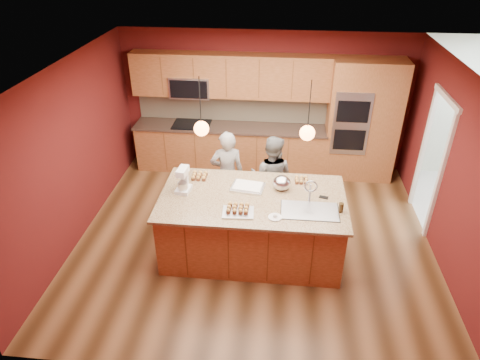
# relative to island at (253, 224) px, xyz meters

# --- Properties ---
(floor) EXTENTS (5.50, 5.50, 0.00)m
(floor) POSITION_rel_island_xyz_m (-0.00, 0.34, -0.50)
(floor) COLOR #412814
(floor) RESTS_ON ground
(ceiling) EXTENTS (5.50, 5.50, 0.00)m
(ceiling) POSITION_rel_island_xyz_m (-0.00, 0.34, 2.20)
(ceiling) COLOR white
(ceiling) RESTS_ON ground
(wall_back) EXTENTS (5.50, 0.00, 5.50)m
(wall_back) POSITION_rel_island_xyz_m (-0.00, 2.84, 0.85)
(wall_back) COLOR #551413
(wall_back) RESTS_ON ground
(wall_front) EXTENTS (5.50, 0.00, 5.50)m
(wall_front) POSITION_rel_island_xyz_m (-0.00, -2.16, 0.85)
(wall_front) COLOR #551413
(wall_front) RESTS_ON ground
(wall_left) EXTENTS (0.00, 5.00, 5.00)m
(wall_left) POSITION_rel_island_xyz_m (-2.75, 0.34, 0.85)
(wall_left) COLOR #551413
(wall_left) RESTS_ON ground
(wall_right) EXTENTS (0.00, 5.00, 5.00)m
(wall_right) POSITION_rel_island_xyz_m (2.75, 0.34, 0.85)
(wall_right) COLOR #551413
(wall_right) RESTS_ON ground
(cabinet_run) EXTENTS (3.74, 0.64, 2.30)m
(cabinet_run) POSITION_rel_island_xyz_m (-0.68, 2.59, 0.49)
(cabinet_run) COLOR brown
(cabinet_run) RESTS_ON floor
(oven_column) EXTENTS (1.30, 0.62, 2.30)m
(oven_column) POSITION_rel_island_xyz_m (1.84, 2.53, 0.65)
(oven_column) COLOR brown
(oven_column) RESTS_ON floor
(doorway_trim) EXTENTS (0.08, 1.11, 2.20)m
(doorway_trim) POSITION_rel_island_xyz_m (2.73, 1.14, 0.55)
(doorway_trim) COLOR white
(doorway_trim) RESTS_ON wall_right
(pendant_left) EXTENTS (0.20, 0.20, 0.80)m
(pendant_left) POSITION_rel_island_xyz_m (-0.70, 0.00, 1.51)
(pendant_left) COLOR black
(pendant_left) RESTS_ON ceiling
(pendant_right) EXTENTS (0.20, 0.20, 0.80)m
(pendant_right) POSITION_rel_island_xyz_m (0.67, 0.00, 1.51)
(pendant_right) COLOR black
(pendant_right) RESTS_ON ceiling
(island) EXTENTS (2.64, 1.48, 1.35)m
(island) POSITION_rel_island_xyz_m (0.00, 0.00, 0.00)
(island) COLOR brown
(island) RESTS_ON floor
(person_left) EXTENTS (0.61, 0.47, 1.51)m
(person_left) POSITION_rel_island_xyz_m (-0.51, 0.99, 0.26)
(person_left) COLOR black
(person_left) RESTS_ON floor
(person_right) EXTENTS (0.80, 0.68, 1.47)m
(person_right) POSITION_rel_island_xyz_m (0.22, 0.99, 0.24)
(person_right) COLOR slate
(person_right) RESTS_ON floor
(stand_mixer) EXTENTS (0.22, 0.29, 0.37)m
(stand_mixer) POSITION_rel_island_xyz_m (-1.02, 0.08, 0.63)
(stand_mixer) COLOR white
(stand_mixer) RESTS_ON island
(sheet_cake) EXTENTS (0.52, 0.41, 0.05)m
(sheet_cake) POSITION_rel_island_xyz_m (-0.10, 0.24, 0.50)
(sheet_cake) COLOR silver
(sheet_cake) RESTS_ON island
(cooling_rack) EXTENTS (0.43, 0.32, 0.02)m
(cooling_rack) POSITION_rel_island_xyz_m (-0.18, -0.41, 0.49)
(cooling_rack) COLOR #B4B7BC
(cooling_rack) RESTS_ON island
(mixing_bowl) EXTENTS (0.26, 0.26, 0.22)m
(mixing_bowl) POSITION_rel_island_xyz_m (0.39, 0.26, 0.58)
(mixing_bowl) COLOR silver
(mixing_bowl) RESTS_ON island
(plate) EXTENTS (0.18, 0.18, 0.01)m
(plate) POSITION_rel_island_xyz_m (0.32, -0.46, 0.48)
(plate) COLOR silver
(plate) RESTS_ON island
(tumbler) EXTENTS (0.07, 0.07, 0.14)m
(tumbler) POSITION_rel_island_xyz_m (1.19, -0.24, 0.54)
(tumbler) COLOR #31230F
(tumbler) RESTS_ON island
(phone) EXTENTS (0.14, 0.10, 0.01)m
(phone) POSITION_rel_island_xyz_m (0.99, 0.10, 0.48)
(phone) COLOR black
(phone) RESTS_ON island
(cupcakes_left) EXTENTS (0.24, 0.24, 0.07)m
(cupcakes_left) POSITION_rel_island_xyz_m (-0.87, 0.46, 0.51)
(cupcakes_left) COLOR gold
(cupcakes_left) RESTS_ON island
(cupcakes_rack) EXTENTS (0.32, 0.24, 0.07)m
(cupcakes_rack) POSITION_rel_island_xyz_m (-0.19, -0.37, 0.53)
(cupcakes_rack) COLOR gold
(cupcakes_rack) RESTS_ON island
(cupcakes_right) EXTENTS (0.21, 0.21, 0.06)m
(cupcakes_right) POSITION_rel_island_xyz_m (0.68, 0.51, 0.51)
(cupcakes_right) COLOR gold
(cupcakes_right) RESTS_ON island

